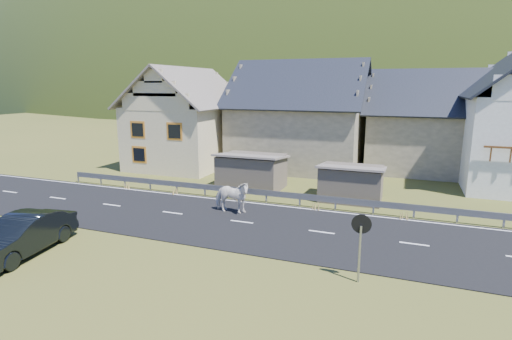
% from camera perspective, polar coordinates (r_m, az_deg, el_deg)
% --- Properties ---
extents(ground, '(160.00, 160.00, 0.00)m').
position_cam_1_polar(ground, '(20.01, -2.04, -7.52)').
color(ground, '#404A1D').
rests_on(ground, ground).
extents(road, '(60.00, 7.00, 0.04)m').
position_cam_1_polar(road, '(20.00, -2.04, -7.46)').
color(road, black).
rests_on(road, ground).
extents(lane_markings, '(60.00, 6.60, 0.01)m').
position_cam_1_polar(lane_markings, '(20.00, -2.05, -7.40)').
color(lane_markings, silver).
rests_on(lane_markings, road).
extents(guardrail, '(28.10, 0.09, 0.75)m').
position_cam_1_polar(guardrail, '(23.12, 1.48, -3.34)').
color(guardrail, '#93969B').
rests_on(guardrail, ground).
extents(shed_left, '(4.30, 3.30, 2.40)m').
position_cam_1_polar(shed_left, '(26.23, -0.61, -0.27)').
color(shed_left, '#66594B').
rests_on(shed_left, ground).
extents(shed_right, '(3.80, 2.90, 2.20)m').
position_cam_1_polar(shed_right, '(24.22, 13.43, -1.89)').
color(shed_right, '#66594B').
rests_on(shed_right, ground).
extents(house_cream, '(7.80, 9.80, 8.30)m').
position_cam_1_polar(house_cream, '(34.18, -9.90, 7.95)').
color(house_cream, beige).
rests_on(house_cream, ground).
extents(house_stone_a, '(10.80, 9.80, 8.90)m').
position_cam_1_polar(house_stone_a, '(33.49, 6.35, 8.45)').
color(house_stone_a, tan).
rests_on(house_stone_a, ground).
extents(house_stone_b, '(9.80, 8.80, 8.10)m').
position_cam_1_polar(house_stone_b, '(34.50, 23.63, 6.97)').
color(house_stone_b, tan).
rests_on(house_stone_b, ground).
extents(mountain, '(440.00, 280.00, 260.00)m').
position_cam_1_polar(mountain, '(199.18, 19.90, 3.65)').
color(mountain, '#1B330D').
rests_on(mountain, ground).
extents(conifer_patch, '(76.00, 50.00, 28.00)m').
position_cam_1_polar(conifer_patch, '(141.80, -5.47, 11.74)').
color(conifer_patch, black).
rests_on(conifer_patch, ground).
extents(horse, '(0.95, 2.09, 1.76)m').
position_cam_1_polar(horse, '(21.17, -3.50, -3.81)').
color(horse, silver).
rests_on(horse, road).
extents(car, '(2.35, 4.99, 1.58)m').
position_cam_1_polar(car, '(18.75, -30.48, -8.05)').
color(car, black).
rests_on(car, ground).
extents(traffic_mirror, '(0.68, 0.20, 2.44)m').
position_cam_1_polar(traffic_mirror, '(14.16, 14.76, -8.68)').
color(traffic_mirror, '#93969B').
rests_on(traffic_mirror, ground).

